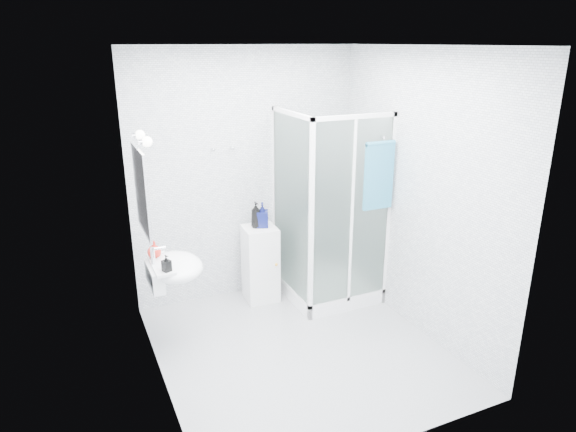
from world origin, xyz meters
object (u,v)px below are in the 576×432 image
shower_enclosure (325,260)px  shampoo_bottle_a (256,215)px  soap_dispenser_orange (154,249)px  hand_towel (379,174)px  storage_cabinet (261,264)px  soap_dispenser_black (166,263)px  shampoo_bottle_b (262,215)px  wall_basin (173,268)px

shower_enclosure → shampoo_bottle_a: shower_enclosure is taller
soap_dispenser_orange → hand_towel: bearing=-5.8°
storage_cabinet → soap_dispenser_black: bearing=-141.2°
storage_cabinet → shampoo_bottle_b: bearing=22.7°
soap_dispenser_orange → shower_enclosure: bearing=6.0°
storage_cabinet → shampoo_bottle_b: 0.53m
hand_towel → soap_dispenser_black: (-2.07, -0.10, -0.50)m
shampoo_bottle_a → soap_dispenser_black: bearing=-143.4°
soap_dispenser_orange → soap_dispenser_black: (0.04, -0.32, -0.01)m
shampoo_bottle_a → shampoo_bottle_b: size_ratio=1.05×
storage_cabinet → hand_towel: bearing=-31.4°
hand_towel → wall_basin: bearing=177.6°
hand_towel → soap_dispenser_orange: bearing=174.2°
shampoo_bottle_a → soap_dispenser_black: size_ratio=1.94×
hand_towel → shower_enclosure: bearing=129.9°
wall_basin → shampoo_bottle_a: 1.18m
storage_cabinet → soap_dispenser_black: (-1.11, -0.78, 0.53)m
soap_dispenser_orange → shampoo_bottle_b: bearing=21.7°
shampoo_bottle_a → shampoo_bottle_b: (0.07, -0.01, -0.01)m
soap_dispenser_black → shower_enclosure: bearing=16.2°
shampoo_bottle_b → soap_dispenser_black: bearing=-145.3°
hand_towel → soap_dispenser_orange: 2.18m
shower_enclosure → soap_dispenser_black: bearing=-163.8°
wall_basin → shampoo_bottle_b: bearing=29.5°
shower_enclosure → soap_dispenser_orange: (-1.78, -0.19, 0.49)m
shower_enclosure → soap_dispenser_orange: bearing=-174.0°
shampoo_bottle_a → shampoo_bottle_b: bearing=-8.8°
wall_basin → storage_cabinet: bearing=29.9°
hand_towel → shampoo_bottle_a: hand_towel is taller
soap_dispenser_black → hand_towel: bearing=2.9°
storage_cabinet → soap_dispenser_orange: (-1.15, -0.46, 0.53)m
wall_basin → soap_dispenser_orange: bearing=132.7°
shampoo_bottle_a → soap_dispenser_black: (-1.08, -0.80, -0.01)m
shower_enclosure → storage_cabinet: (-0.62, 0.28, -0.04)m
storage_cabinet → soap_dispenser_orange: bearing=-154.5°
wall_basin → shampoo_bottle_a: shampoo_bottle_a is taller
storage_cabinet → hand_towel: 1.56m
storage_cabinet → soap_dispenser_black: size_ratio=5.80×
soap_dispenser_orange → shampoo_bottle_a: bearing=23.3°
shampoo_bottle_b → soap_dispenser_orange: size_ratio=1.69×
wall_basin → soap_dispenser_orange: 0.23m
hand_towel → shampoo_bottle_a: size_ratio=2.44×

